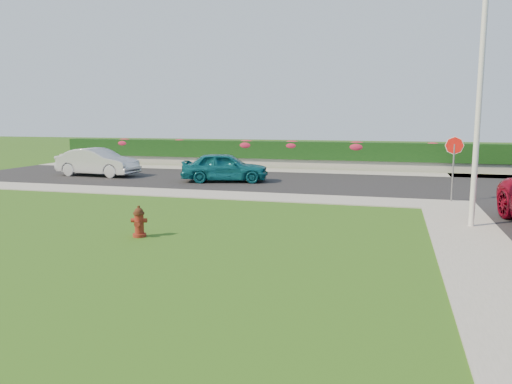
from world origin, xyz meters
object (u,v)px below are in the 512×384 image
(sedan_teal, at_px, (225,167))
(stop_sign, at_px, (454,154))
(sedan_silver, at_px, (98,162))
(fire_hydrant, at_px, (139,222))
(utility_pole, at_px, (478,114))

(sedan_teal, distance_m, stop_sign, 10.78)
(sedan_silver, relative_size, stop_sign, 1.81)
(sedan_silver, distance_m, stop_sign, 18.14)
(sedan_teal, height_order, sedan_silver, sedan_silver)
(stop_sign, bearing_deg, sedan_silver, -169.26)
(fire_hydrant, distance_m, stop_sign, 12.07)
(sedan_teal, height_order, stop_sign, stop_sign)
(utility_pole, bearing_deg, fire_hydrant, -157.65)
(sedan_silver, bearing_deg, utility_pole, -111.21)
(sedan_silver, relative_size, utility_pole, 0.69)
(fire_hydrant, xyz_separation_m, sedan_teal, (-1.45, 11.43, 0.36))
(fire_hydrant, bearing_deg, stop_sign, 30.43)
(fire_hydrant, bearing_deg, utility_pole, 9.81)
(fire_hydrant, height_order, utility_pole, utility_pole)
(sedan_silver, xyz_separation_m, utility_pole, (17.79, -8.32, 2.51))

